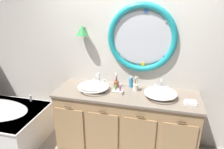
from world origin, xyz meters
The scene contains 11 objects.
back_wall_assembly centered at (0.01, 0.59, 1.32)m, with size 6.40×0.26×2.60m.
vanity_counter centered at (0.05, 0.24, 0.46)m, with size 1.97×0.67×0.91m.
sink_basin_left centered at (-0.41, 0.21, 0.97)m, with size 0.44×0.44×0.12m.
sink_basin_right centered at (0.51, 0.21, 0.98)m, with size 0.42×0.42×0.13m.
faucet_set_left centered at (-0.41, 0.46, 0.98)m, with size 0.21×0.15×0.18m.
faucet_set_right centered at (0.51, 0.47, 0.97)m, with size 0.22×0.12×0.17m.
toothbrush_holder_left centered at (-0.12, 0.40, 0.97)m, with size 0.08×0.08×0.22m.
toothbrush_holder_right centered at (0.17, 0.36, 0.97)m, with size 0.09×0.09×0.22m.
soap_dispenser centered at (0.09, 0.46, 0.98)m, with size 0.06×0.07×0.17m.
folded_hand_towel centered at (0.88, 0.12, 0.93)m, with size 0.15×0.11×0.04m.
toiletry_basket centered at (-0.06, 0.21, 0.94)m, with size 0.14×0.09×0.11m.
Camera 1 is at (0.48, -2.27, 2.15)m, focal length 32.91 mm.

